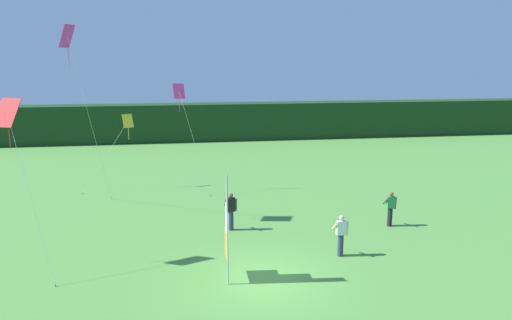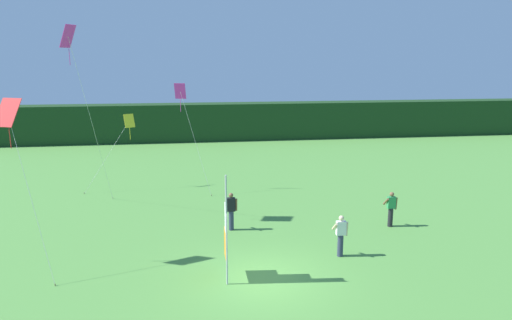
% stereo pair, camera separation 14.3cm
% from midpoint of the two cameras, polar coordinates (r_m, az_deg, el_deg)
% --- Properties ---
extents(ground_plane, '(120.00, 120.00, 0.00)m').
position_cam_midpoint_polar(ground_plane, '(16.50, 1.01, -14.40)').
color(ground_plane, '#518E3D').
extents(distant_treeline, '(80.00, 2.40, 3.39)m').
position_cam_midpoint_polar(distant_treeline, '(43.57, -5.01, 4.68)').
color(distant_treeline, '#193819').
rests_on(distant_treeline, ground).
extents(banner_flag, '(0.06, 1.03, 3.78)m').
position_cam_midpoint_polar(banner_flag, '(15.76, -3.45, -8.55)').
color(banner_flag, '#B7B7BC').
rests_on(banner_flag, ground).
extents(person_near_banner, '(0.55, 0.48, 1.69)m').
position_cam_midpoint_polar(person_near_banner, '(20.59, -2.85, -6.16)').
color(person_near_banner, '#2D334C').
rests_on(person_near_banner, ground).
extents(person_mid_field, '(0.55, 0.48, 1.61)m').
position_cam_midpoint_polar(person_mid_field, '(21.87, 16.34, -5.67)').
color(person_mid_field, black).
rests_on(person_mid_field, ground).
extents(person_far_left, '(0.55, 0.48, 1.63)m').
position_cam_midpoint_polar(person_far_left, '(18.24, 10.53, -8.96)').
color(person_far_left, '#2D334C').
rests_on(person_far_left, ground).
extents(kite_magenta_diamond_0, '(1.13, 4.03, 8.83)m').
position_cam_midpoint_polar(kite_magenta_diamond_0, '(22.15, -21.56, 12.89)').
color(kite_magenta_diamond_0, brown).
rests_on(kite_magenta_diamond_0, ground).
extents(kite_magenta_diamond_1, '(1.89, 1.68, 6.10)m').
position_cam_midpoint_polar(kite_magenta_diamond_1, '(26.30, -8.95, 7.76)').
color(kite_magenta_diamond_1, brown).
rests_on(kite_magenta_diamond_1, ground).
extents(kite_red_diamond_2, '(2.10, 2.42, 6.08)m').
position_cam_midpoint_polar(kite_red_diamond_2, '(18.15, -27.79, 4.62)').
color(kite_red_diamond_2, brown).
rests_on(kite_red_diamond_2, ground).
extents(kite_yellow_diamond_3, '(2.89, 1.38, 4.31)m').
position_cam_midpoint_polar(kite_yellow_diamond_3, '(27.76, -15.28, 4.25)').
color(kite_yellow_diamond_3, brown).
rests_on(kite_yellow_diamond_3, ground).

